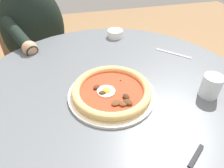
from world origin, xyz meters
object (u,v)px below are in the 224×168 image
Objects in this scene: ramekin_capers at (115,33)px; diner_person at (42,57)px; dining_table at (112,114)px; fork_utensil at (173,53)px; steak_knife at (190,166)px; water_glass at (210,87)px; cafe_chair_diner at (33,46)px; pizza_on_plate at (112,91)px.

diner_person is (0.27, 0.43, -0.24)m from ramekin_capers.
fork_utensil is (0.18, -0.33, 0.13)m from dining_table.
diner_person reaches higher than steak_knife.
water_glass is 0.07× the size of diner_person.
diner_person is 0.15m from cafe_chair_diner.
fork_utensil reaches higher than dining_table.
cafe_chair_diner reaches higher than pizza_on_plate.
diner_person is at bearing 22.64° from pizza_on_plate.
diner_person is (0.68, 0.31, -0.09)m from dining_table.
ramekin_capers is at bearing 41.81° from fork_utensil.
cafe_chair_diner is at bearing 36.09° from water_glass.
water_glass is 0.43× the size of steak_knife.
diner_person is (1.01, 0.42, -0.22)m from steak_knife.
pizza_on_plate is 0.46m from ramekin_capers.
fork_utensil is 0.14× the size of cafe_chair_diner.
pizza_on_plate is at bearing 75.85° from water_glass.
steak_knife is 0.55m from fork_utensil.
water_glass is at bearing -104.15° from pizza_on_plate.
diner_person is 1.28× the size of cafe_chair_diner.
pizza_on_plate is 0.26× the size of diner_person.
pizza_on_plate is at bearing -157.26° from cafe_chair_diner.
pizza_on_plate is 0.81m from diner_person.
steak_knife is 0.20× the size of cafe_chair_diner.
ramekin_capers is (0.74, -0.01, 0.02)m from steak_knife.
diner_person is (0.51, 0.64, -0.22)m from fork_utensil.
diner_person is at bearing 51.49° from fork_utensil.
steak_knife is 0.74m from ramekin_capers.
dining_table is 13.81× the size of water_glass.
water_glass is 1.03m from diner_person.
dining_table is at bearing -18.25° from pizza_on_plate.
fork_utensil is (0.28, -0.02, -0.03)m from water_glass.
ramekin_capers is 0.09× the size of cafe_chair_diner.
steak_knife is at bearing -158.24° from pizza_on_plate.
dining_table is at bearing 163.52° from ramekin_capers.
dining_table is 8.69× the size of fork_utensil.
cafe_chair_diner is (0.13, 0.06, 0.02)m from diner_person.
water_glass is at bearing 175.61° from fork_utensil.
cafe_chair_diner is at bearing 22.49° from steak_knife.
diner_person is at bearing -156.74° from cafe_chair_diner.
cafe_chair_diner reaches higher than steak_knife.
dining_table is at bearing 70.98° from water_glass.
cafe_chair_diner is at bearing 50.05° from ramekin_capers.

